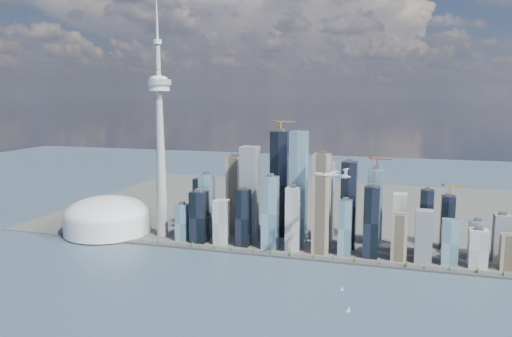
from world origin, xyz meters
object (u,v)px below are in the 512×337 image
(needle_tower, at_px, (160,136))
(sailboat_east, at_px, (342,289))
(airplane, at_px, (332,175))
(sailboat_west, at_px, (348,310))
(dome_stadium, at_px, (107,217))

(needle_tower, relative_size, sailboat_east, 61.34)
(sailboat_east, bearing_deg, airplane, 109.10)
(airplane, relative_size, sailboat_west, 6.93)
(airplane, bearing_deg, dome_stadium, -176.05)
(needle_tower, xyz_separation_m, sailboat_west, (458.57, -286.51, -232.54))
(dome_stadium, xyz_separation_m, airplane, (544.95, -104.99, 142.99))
(sailboat_west, bearing_deg, dome_stadium, 149.43)
(airplane, xyz_separation_m, sailboat_east, (34.20, -89.80, -179.55))
(dome_stadium, height_order, sailboat_west, dome_stadium)
(needle_tower, xyz_separation_m, dome_stadium, (-140.00, -10.00, -196.40))
(dome_stadium, bearing_deg, sailboat_west, -24.79)
(needle_tower, height_order, sailboat_east, needle_tower)
(sailboat_west, distance_m, sailboat_east, 84.00)
(needle_tower, height_order, dome_stadium, needle_tower)
(dome_stadium, height_order, airplane, airplane)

